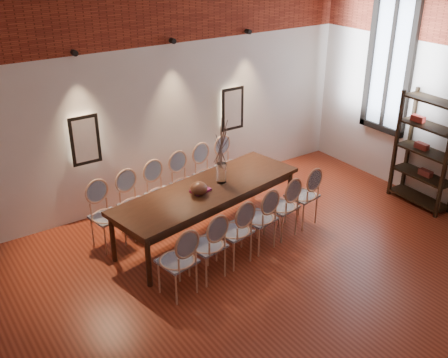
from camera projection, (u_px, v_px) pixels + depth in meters
floor at (308, 307)px, 6.21m from camera, size 7.00×7.00×0.02m
wall_back at (158, 78)px, 8.00m from camera, size 7.00×0.10×4.00m
niche_left at (84, 140)px, 7.56m from camera, size 0.36×0.06×0.66m
niche_right at (232, 108)px, 8.88m from camera, size 0.36×0.06×0.66m
spot_fixture_left at (74, 53)px, 7.00m from camera, size 0.08×0.10×0.08m
spot_fixture_mid at (173, 41)px, 7.76m from camera, size 0.08×0.10×0.08m
spot_fixture_right at (248, 32)px, 8.48m from camera, size 0.08×0.10×0.08m
window_glass at (391, 58)px, 8.53m from camera, size 0.02×0.78×2.38m
window_frame at (390, 58)px, 8.52m from camera, size 0.08×0.90×2.50m
window_mullion at (390, 58)px, 8.52m from camera, size 0.06×0.06×2.40m
dining_table at (208, 211)px, 7.54m from camera, size 3.03×1.44×0.75m
chair_near_a at (177, 261)px, 6.25m from camera, size 0.51×0.51×0.94m
chair_near_b at (207, 245)px, 6.55m from camera, size 0.51×0.51×0.94m
chair_near_c at (234, 231)px, 6.86m from camera, size 0.51×0.51×0.94m
chair_near_d at (258, 218)px, 7.17m from camera, size 0.51×0.51×0.94m
chair_near_e at (281, 206)px, 7.48m from camera, size 0.51×0.51×0.94m
chair_near_f at (302, 195)px, 7.78m from camera, size 0.51×0.51×0.94m
chair_far_a at (107, 217)px, 7.21m from camera, size 0.51×0.51×0.94m
chair_far_b at (136, 205)px, 7.51m from camera, size 0.51×0.51×0.94m
chair_far_c at (162, 194)px, 7.82m from camera, size 0.51×0.51×0.94m
chair_far_d at (187, 184)px, 8.13m from camera, size 0.51×0.51×0.94m
chair_far_e at (210, 175)px, 8.43m from camera, size 0.51×0.51×0.94m
chair_far_f at (231, 166)px, 8.74m from camera, size 0.51×0.51×0.94m
vase at (221, 173)px, 7.48m from camera, size 0.14×0.14×0.30m
dried_branches at (221, 144)px, 7.28m from camera, size 0.50×0.50×0.70m
bowl at (199, 188)px, 7.16m from camera, size 0.24×0.24×0.18m
book at (200, 190)px, 7.28m from camera, size 0.29×0.22×0.03m
shelving_rack at (426, 152)px, 8.19m from camera, size 0.42×1.02×1.80m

